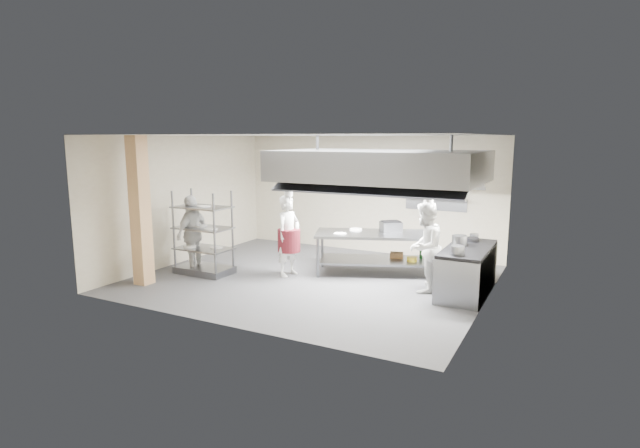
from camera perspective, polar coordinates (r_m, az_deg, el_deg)
The scene contains 23 objects.
floor at distance 10.63m, azimuth -0.81°, elevation -6.27°, with size 7.00×7.00×0.00m, color #37373A.
ceiling at distance 10.21m, azimuth -0.85°, elevation 10.12°, with size 7.00×7.00×0.00m, color silver.
wall_back at distance 13.02m, azimuth 5.43°, elevation 3.40°, with size 7.00×7.00×0.00m, color #BCB095.
wall_left at distance 12.35m, azimuth -15.31°, elevation 2.75°, with size 6.00×6.00×0.00m, color #BCB095.
wall_right at distance 9.21m, azimuth 18.73°, elevation 0.26°, with size 6.00×6.00×0.00m, color #BCB095.
column at distance 10.60m, azimuth -19.86°, elevation 1.39°, with size 0.30×0.30×3.00m, color tan.
exhaust_hood at distance 10.06m, azimuth 6.83°, elevation 6.64°, with size 4.00×2.50×0.60m, color gray.
hood_strip_a at distance 10.43m, azimuth 2.15°, elevation 5.05°, with size 1.60×0.12×0.04m, color white.
hood_strip_b at distance 9.80m, azimuth 11.74°, elevation 4.54°, with size 1.60×0.12×0.04m, color white.
wall_shelf at distance 12.31m, azimuth 12.95°, elevation 2.83°, with size 1.50×0.28×0.04m, color gray.
island at distance 11.00m, azimuth 6.27°, elevation -3.33°, with size 2.56×1.07×0.91m, color gray, non-canonical shape.
island_worktop at distance 10.91m, azimuth 6.31°, elevation -1.16°, with size 2.56×1.07×0.06m, color gray.
island_undershelf at distance 11.03m, azimuth 6.25°, elevation -4.12°, with size 2.36×0.96×0.04m, color slate.
pass_rack at distance 11.15m, azimuth -13.21°, elevation -0.95°, with size 1.22×0.71×1.83m, color slate, non-canonical shape.
cooking_range at distance 9.99m, azimuth 16.44°, elevation -5.25°, with size 0.80×2.00×0.84m, color gray.
range_top at distance 9.88m, azimuth 16.57°, elevation -2.73°, with size 0.78×1.96×0.06m, color black.
chef_head at distance 10.72m, azimuth -3.61°, elevation -1.38°, with size 0.63×0.42×1.74m, color silver.
chef_line at distance 9.80m, azimuth 11.87°, elevation -2.59°, with size 0.85×0.66×1.75m, color silver.
chef_plating at distance 11.38m, azimuth -14.35°, elevation -1.07°, with size 1.00×0.42×1.71m, color silver.
griddle at distance 11.07m, azimuth 8.10°, elevation -0.32°, with size 0.44×0.34×0.21m, color slate.
wicker_basket at distance 11.18m, azimuth 8.75°, elevation -3.55°, with size 0.29×0.20×0.13m, color olive.
stockpot at distance 9.97m, azimuth 15.65°, elevation -1.81°, with size 0.28×0.28×0.20m, color gray.
plate_stack at distance 11.21m, azimuth -13.15°, elevation -2.60°, with size 0.28×0.28×0.05m, color white.
Camera 1 is at (4.83, -9.00, 2.95)m, focal length 28.00 mm.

